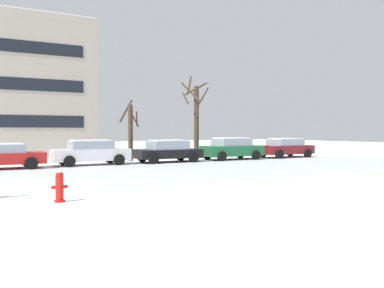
# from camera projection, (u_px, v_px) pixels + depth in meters

# --- Properties ---
(ground_plane) EXTENTS (120.00, 120.00, 0.00)m
(ground_plane) POSITION_uv_depth(u_px,v_px,m) (23.00, 192.00, 13.53)
(ground_plane) COLOR white
(road_surface) EXTENTS (80.00, 9.57, 0.00)m
(road_surface) POSITION_uv_depth(u_px,v_px,m) (12.00, 180.00, 16.84)
(road_surface) COLOR #B7BCC4
(road_surface) RESTS_ON ground
(fire_hydrant) EXTENTS (0.44, 0.30, 0.91)m
(fire_hydrant) POSITION_uv_depth(u_px,v_px,m) (59.00, 186.00, 11.66)
(fire_hydrant) COLOR red
(fire_hydrant) RESTS_ON ground
(parked_car_white) EXTENTS (4.39, 2.02, 1.47)m
(parked_car_white) POSITION_uv_depth(u_px,v_px,m) (91.00, 152.00, 24.15)
(parked_car_white) COLOR white
(parked_car_white) RESTS_ON ground
(parked_car_black) EXTENTS (4.25, 2.09, 1.42)m
(parked_car_black) POSITION_uv_depth(u_px,v_px,m) (168.00, 151.00, 26.35)
(parked_car_black) COLOR black
(parked_car_black) RESTS_ON ground
(parked_car_green) EXTENTS (4.30, 2.12, 1.53)m
(parked_car_green) POSITION_uv_depth(u_px,v_px,m) (232.00, 148.00, 28.68)
(parked_car_green) COLOR #1E6038
(parked_car_green) RESTS_ON ground
(parked_car_maroon) EXTENTS (4.20, 2.17, 1.43)m
(parked_car_maroon) POSITION_uv_depth(u_px,v_px,m) (285.00, 148.00, 31.08)
(parked_car_maroon) COLOR maroon
(parked_car_maroon) RESTS_ON ground
(tree_far_left) EXTENTS (1.30, 1.30, 4.14)m
(tree_far_left) POSITION_uv_depth(u_px,v_px,m) (130.00, 130.00, 27.61)
(tree_far_left) COLOR #423326
(tree_far_left) RESTS_ON ground
(tree_far_right) EXTENTS (2.26, 2.27, 6.00)m
(tree_far_right) POSITION_uv_depth(u_px,v_px,m) (196.00, 117.00, 29.78)
(tree_far_right) COLOR #423326
(tree_far_right) RESTS_ON ground
(building_far_left) EXTENTS (11.87, 9.14, 10.85)m
(building_far_left) POSITION_uv_depth(u_px,v_px,m) (11.00, 89.00, 33.53)
(building_far_left) COLOR #B2A899
(building_far_left) RESTS_ON ground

